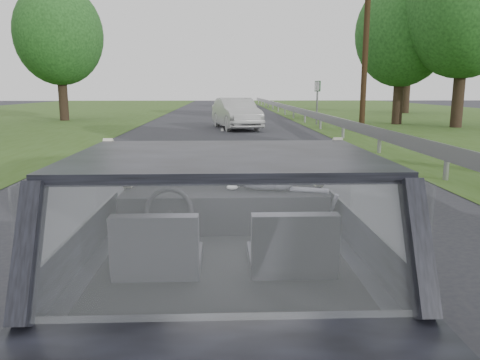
{
  "coord_description": "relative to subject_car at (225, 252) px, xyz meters",
  "views": [
    {
      "loc": [
        -0.01,
        -2.95,
        1.79
      ],
      "look_at": [
        0.12,
        0.51,
        1.11
      ],
      "focal_mm": 35.0,
      "sensor_mm": 36.0,
      "label": 1
    }
  ],
  "objects": [
    {
      "name": "subject_car",
      "position": [
        0.0,
        0.0,
        0.0
      ],
      "size": [
        1.8,
        4.0,
        1.45
      ],
      "primitive_type": "cube",
      "color": "black",
      "rests_on": "ground"
    },
    {
      "name": "ground",
      "position": [
        0.0,
        0.0,
        -0.72
      ],
      "size": [
        140.0,
        140.0,
        0.0
      ],
      "primitive_type": "plane",
      "color": "#363639",
      "rests_on": "ground"
    },
    {
      "name": "highway_sign",
      "position": [
        4.78,
        20.69,
        0.36
      ],
      "size": [
        0.17,
        0.87,
        2.18
      ],
      "primitive_type": "cube",
      "rotation": [
        0.0,
        0.0,
        0.1
      ],
      "color": "#17511F",
      "rests_on": "ground"
    },
    {
      "name": "steering_wheel",
      "position": [
        -0.4,
        0.33,
        0.2
      ],
      "size": [
        0.36,
        0.36,
        0.04
      ],
      "primitive_type": "torus",
      "color": "black",
      "rests_on": "dashboard"
    },
    {
      "name": "tree_3",
      "position": [
        13.64,
        31.69,
        3.25
      ],
      "size": [
        6.32,
        6.32,
        7.95
      ],
      "primitive_type": null,
      "rotation": [
        0.0,
        0.0,
        0.23
      ],
      "color": "#173614",
      "rests_on": "ground"
    },
    {
      "name": "dashboard",
      "position": [
        0.0,
        0.62,
        0.12
      ],
      "size": [
        1.58,
        0.45,
        0.3
      ],
      "primitive_type": "cube",
      "color": "black",
      "rests_on": "subject_car"
    },
    {
      "name": "utility_pole",
      "position": [
        5.94,
        16.82,
        2.89
      ],
      "size": [
        0.25,
        0.25,
        7.23
      ],
      "primitive_type": "cylinder",
      "rotation": [
        0.0,
        0.0,
        0.08
      ],
      "color": "#312211",
      "rests_on": "ground"
    },
    {
      "name": "guardrail",
      "position": [
        4.3,
        10.0,
        -0.15
      ],
      "size": [
        0.05,
        90.0,
        0.32
      ],
      "primitive_type": "cube",
      "color": "#989898",
      "rests_on": "ground"
    },
    {
      "name": "tree_2",
      "position": [
        8.93,
        20.79,
        2.73
      ],
      "size": [
        6.04,
        6.04,
        6.92
      ],
      "primitive_type": null,
      "rotation": [
        0.0,
        0.0,
        -0.43
      ],
      "color": "#173614",
      "rests_on": "ground"
    },
    {
      "name": "other_car",
      "position": [
        0.63,
        18.31,
        -0.03
      ],
      "size": [
        2.49,
        4.47,
        1.39
      ],
      "primitive_type": "imported",
      "rotation": [
        0.0,
        0.0,
        0.21
      ],
      "color": "#ADADAD",
      "rests_on": "ground"
    },
    {
      "name": "passenger_seat",
      "position": [
        0.4,
        -0.29,
        0.16
      ],
      "size": [
        0.5,
        0.72,
        0.42
      ],
      "primitive_type": "cube",
      "color": "black",
      "rests_on": "subject_car"
    },
    {
      "name": "cat",
      "position": [
        0.31,
        0.66,
        0.37
      ],
      "size": [
        0.65,
        0.33,
        0.28
      ],
      "primitive_type": "ellipsoid",
      "rotation": [
        0.0,
        0.0,
        -0.23
      ],
      "color": "gray",
      "rests_on": "dashboard"
    },
    {
      "name": "driver_seat",
      "position": [
        -0.4,
        -0.29,
        0.16
      ],
      "size": [
        0.5,
        0.72,
        0.42
      ],
      "primitive_type": "cube",
      "color": "black",
      "rests_on": "subject_car"
    },
    {
      "name": "tree_6",
      "position": [
        -9.02,
        24.35,
        2.92
      ],
      "size": [
        6.26,
        6.26,
        7.29
      ],
      "primitive_type": null,
      "rotation": [
        0.0,
        0.0,
        0.38
      ],
      "color": "#173614",
      "rests_on": "ground"
    },
    {
      "name": "tree_1",
      "position": [
        10.97,
        18.68,
        3.4
      ],
      "size": [
        5.95,
        5.95,
        8.24
      ],
      "primitive_type": null,
      "rotation": [
        0.0,
        0.0,
        0.1
      ],
      "color": "#173614",
      "rests_on": "ground"
    }
  ]
}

